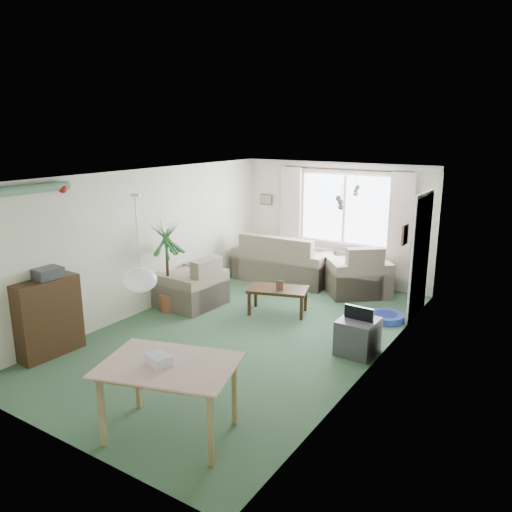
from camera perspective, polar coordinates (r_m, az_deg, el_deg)
The scene contains 25 objects.
ground at distance 7.72m, azimuth -1.21°, elevation -8.77°, with size 6.50×6.50×0.00m, color #325438.
window at distance 9.99m, azimuth 10.11°, elevation 5.33°, with size 1.80×0.03×1.30m, color white.
curtain_rod at distance 9.82m, azimuth 10.12°, elevation 9.71°, with size 2.60×0.03×0.03m, color black.
curtain_left at distance 10.42m, azimuth 3.98°, elevation 4.61°, with size 0.45×0.08×2.00m, color beige.
curtain_right at distance 9.56m, azimuth 16.19°, elevation 3.18°, with size 0.45×0.08×2.00m, color beige.
radiator at distance 10.18m, azimuth 9.75°, elevation -0.82°, with size 1.20×0.10×0.55m, color white.
doorway at distance 8.58m, azimuth 18.32°, elevation -0.08°, with size 0.03×0.95×2.00m, color black.
pendant_lamp at distance 5.43m, azimuth -13.12°, elevation -2.68°, with size 0.36×0.36×0.36m, color white.
tinsel_garland at distance 6.93m, azimuth -26.01°, elevation 6.68°, with size 1.60×1.60×0.12m, color #196626.
bauble_cluster_a at distance 7.34m, azimuth 11.25°, elevation 7.73°, with size 0.20×0.20×0.20m, color silver.
bauble_cluster_b at distance 6.12m, azimuth 9.71°, elevation 6.52°, with size 0.20×0.20×0.20m, color silver.
wall_picture_back at distance 10.79m, azimuth 1.22°, elevation 6.48°, with size 0.28×0.03×0.22m, color brown.
wall_picture_right at distance 7.51m, azimuth 16.67°, elevation 2.37°, with size 0.03×0.24×0.30m, color brown.
sofa at distance 10.22m, azimuth 3.34°, elevation -0.07°, with size 1.95×1.03×0.97m, color #C3B393.
armchair_corner at distance 9.56m, azimuth 11.45°, elevation -1.37°, with size 1.08×1.03×0.97m, color beige.
armchair_left at distance 8.81m, azimuth -7.49°, elevation -2.80°, with size 1.01×0.95×0.90m, color beige.
coffee_table at distance 8.44m, azimuth 2.50°, elevation -5.11°, with size 0.98×0.54×0.44m, color black.
photo_frame at distance 8.26m, azimuth 2.73°, elevation -3.35°, with size 0.12×0.02×0.16m, color brown.
bookshelf at distance 7.38m, azimuth -22.61°, elevation -6.53°, with size 0.29×0.88×1.08m, color black.
hifi_box at distance 7.26m, azimuth -22.71°, elevation -1.81°, with size 0.28×0.35×0.14m, color #36363B.
houseplant at distance 8.52m, azimuth -10.10°, elevation -1.08°, with size 0.68×0.68×1.59m, color #1E4C1A.
dining_table at distance 5.30m, azimuth -9.73°, elevation -15.92°, with size 1.22×0.82×0.76m, color tan.
gift_box at distance 5.10m, azimuth -11.04°, elevation -11.60°, with size 0.25×0.18×0.12m, color white.
tv_cube at distance 7.12m, azimuth 11.55°, elevation -8.99°, with size 0.49×0.54×0.49m, color #3C3C41.
pet_bed at distance 8.43m, azimuth 14.63°, elevation -6.80°, with size 0.56×0.56×0.11m, color navy.
Camera 1 is at (3.95, -5.89, 3.04)m, focal length 35.00 mm.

